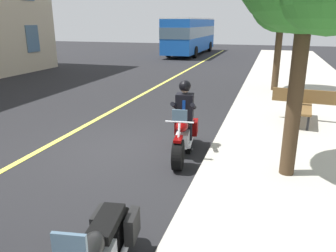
{
  "coord_description": "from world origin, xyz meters",
  "views": [
    {
      "loc": [
        6.9,
        3.24,
        3.01
      ],
      "look_at": [
        0.09,
        1.11,
        0.75
      ],
      "focal_mm": 35.36,
      "sensor_mm": 36.0,
      "label": 1
    }
  ],
  "objects_px": {
    "bus_near": "(191,34)",
    "motorcycle_main": "(183,136)",
    "bench_sidewalk": "(303,103)",
    "rider_main": "(184,110)",
    "street_tree_curbside": "(285,2)"
  },
  "relations": [
    {
      "from": "rider_main",
      "to": "bench_sidewalk",
      "type": "relative_size",
      "value": 0.95
    },
    {
      "from": "bus_near",
      "to": "bench_sidewalk",
      "type": "height_order",
      "value": "bus_near"
    },
    {
      "from": "motorcycle_main",
      "to": "bus_near",
      "type": "height_order",
      "value": "bus_near"
    },
    {
      "from": "rider_main",
      "to": "bench_sidewalk",
      "type": "xyz_separation_m",
      "value": [
        -3.0,
        2.83,
        -0.32
      ]
    },
    {
      "from": "street_tree_curbside",
      "to": "motorcycle_main",
      "type": "bearing_deg",
      "value": -14.92
    },
    {
      "from": "rider_main",
      "to": "street_tree_curbside",
      "type": "distance_m",
      "value": 8.35
    },
    {
      "from": "bench_sidewalk",
      "to": "street_tree_curbside",
      "type": "xyz_separation_m",
      "value": [
        -4.62,
        -0.73,
        3.03
      ]
    },
    {
      "from": "bus_near",
      "to": "motorcycle_main",
      "type": "bearing_deg",
      "value": 13.31
    },
    {
      "from": "street_tree_curbside",
      "to": "bus_near",
      "type": "bearing_deg",
      "value": -154.73
    },
    {
      "from": "rider_main",
      "to": "bench_sidewalk",
      "type": "distance_m",
      "value": 4.14
    },
    {
      "from": "bench_sidewalk",
      "to": "rider_main",
      "type": "bearing_deg",
      "value": -43.39
    },
    {
      "from": "motorcycle_main",
      "to": "bench_sidewalk",
      "type": "height_order",
      "value": "motorcycle_main"
    },
    {
      "from": "motorcycle_main",
      "to": "street_tree_curbside",
      "type": "height_order",
      "value": "street_tree_curbside"
    },
    {
      "from": "motorcycle_main",
      "to": "street_tree_curbside",
      "type": "xyz_separation_m",
      "value": [
        -7.81,
        2.08,
        3.29
      ]
    },
    {
      "from": "motorcycle_main",
      "to": "rider_main",
      "type": "bearing_deg",
      "value": -171.51
    }
  ]
}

